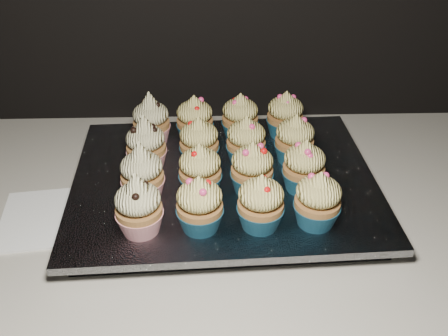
% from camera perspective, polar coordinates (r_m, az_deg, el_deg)
% --- Properties ---
extents(worktop, '(2.44, 0.64, 0.04)m').
position_cam_1_polar(worktop, '(0.80, -17.27, -6.01)').
color(worktop, beige).
rests_on(worktop, cabinet).
extents(napkin, '(0.15, 0.15, 0.00)m').
position_cam_1_polar(napkin, '(0.79, -19.43, -5.37)').
color(napkin, white).
rests_on(napkin, worktop).
extents(baking_tray, '(0.44, 0.34, 0.02)m').
position_cam_1_polar(baking_tray, '(0.79, 0.00, -2.35)').
color(baking_tray, black).
rests_on(baking_tray, worktop).
extents(foil_lining, '(0.48, 0.38, 0.01)m').
position_cam_1_polar(foil_lining, '(0.78, 0.00, -1.34)').
color(foil_lining, silver).
rests_on(foil_lining, baking_tray).
extents(cupcake_0, '(0.06, 0.06, 0.10)m').
position_cam_1_polar(cupcake_0, '(0.66, -9.74, -4.39)').
color(cupcake_0, '#A91729').
rests_on(cupcake_0, foil_lining).
extents(cupcake_1, '(0.06, 0.06, 0.08)m').
position_cam_1_polar(cupcake_1, '(0.66, -2.80, -4.26)').
color(cupcake_1, navy).
rests_on(cupcake_1, foil_lining).
extents(cupcake_2, '(0.06, 0.06, 0.08)m').
position_cam_1_polar(cupcake_2, '(0.66, 4.21, -4.04)').
color(cupcake_2, navy).
rests_on(cupcake_2, foil_lining).
extents(cupcake_3, '(0.06, 0.06, 0.08)m').
position_cam_1_polar(cupcake_3, '(0.67, 10.65, -3.70)').
color(cupcake_3, navy).
rests_on(cupcake_3, foil_lining).
extents(cupcake_4, '(0.06, 0.06, 0.10)m').
position_cam_1_polar(cupcake_4, '(0.72, -9.34, -0.67)').
color(cupcake_4, '#A91729').
rests_on(cupcake_4, foil_lining).
extents(cupcake_5, '(0.06, 0.06, 0.08)m').
position_cam_1_polar(cupcake_5, '(0.72, -2.75, -0.34)').
color(cupcake_5, navy).
rests_on(cupcake_5, foil_lining).
extents(cupcake_6, '(0.06, 0.06, 0.08)m').
position_cam_1_polar(cupcake_6, '(0.72, 3.21, -0.14)').
color(cupcake_6, navy).
rests_on(cupcake_6, foil_lining).
extents(cupcake_7, '(0.06, 0.06, 0.08)m').
position_cam_1_polar(cupcake_7, '(0.74, 9.12, 0.09)').
color(cupcake_7, navy).
rests_on(cupcake_7, foil_lining).
extents(cupcake_8, '(0.06, 0.06, 0.10)m').
position_cam_1_polar(cupcake_8, '(0.78, -8.90, 2.58)').
color(cupcake_8, '#A91729').
rests_on(cupcake_8, foil_lining).
extents(cupcake_9, '(0.06, 0.06, 0.08)m').
position_cam_1_polar(cupcake_9, '(0.78, -2.86, 2.89)').
color(cupcake_9, navy).
rests_on(cupcake_9, foil_lining).
extents(cupcake_10, '(0.06, 0.06, 0.08)m').
position_cam_1_polar(cupcake_10, '(0.79, 2.53, 3.00)').
color(cupcake_10, navy).
rests_on(cupcake_10, foil_lining).
extents(cupcake_11, '(0.06, 0.06, 0.08)m').
position_cam_1_polar(cupcake_11, '(0.80, 8.06, 3.16)').
color(cupcake_11, navy).
rests_on(cupcake_11, foil_lining).
extents(cupcake_12, '(0.06, 0.06, 0.10)m').
position_cam_1_polar(cupcake_12, '(0.85, -8.32, 5.35)').
color(cupcake_12, '#A91729').
rests_on(cupcake_12, foil_lining).
extents(cupcake_13, '(0.06, 0.06, 0.08)m').
position_cam_1_polar(cupcake_13, '(0.85, -3.36, 5.48)').
color(cupcake_13, navy).
rests_on(cupcake_13, foil_lining).
extents(cupcake_14, '(0.06, 0.06, 0.08)m').
position_cam_1_polar(cupcake_14, '(0.85, 1.85, 5.74)').
color(cupcake_14, navy).
rests_on(cupcake_14, foil_lining).
extents(cupcake_15, '(0.06, 0.06, 0.08)m').
position_cam_1_polar(cupcake_15, '(0.87, 6.99, 5.95)').
color(cupcake_15, navy).
rests_on(cupcake_15, foil_lining).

